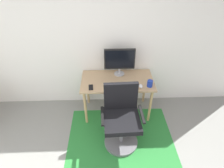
% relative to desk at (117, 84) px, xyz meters
% --- Properties ---
extents(wall_back, '(6.00, 0.10, 2.60)m').
position_rel_desk_xyz_m(wall_back, '(-0.48, 0.40, 0.66)').
color(wall_back, white).
rests_on(wall_back, ground).
extents(area_rug, '(1.68, 1.31, 0.01)m').
position_rel_desk_xyz_m(area_rug, '(0.03, -0.63, -0.63)').
color(area_rug, '#287932').
rests_on(area_rug, ground).
extents(desk, '(1.21, 0.65, 0.72)m').
position_rel_desk_xyz_m(desk, '(0.00, 0.00, 0.00)').
color(desk, tan).
rests_on(desk, ground).
extents(monitor, '(0.52, 0.18, 0.48)m').
position_rel_desk_xyz_m(monitor, '(0.04, 0.18, 0.36)').
color(monitor, '#B2B2B7').
rests_on(monitor, desk).
extents(keyboard, '(0.43, 0.13, 0.02)m').
position_rel_desk_xyz_m(keyboard, '(0.08, -0.20, 0.09)').
color(keyboard, white).
rests_on(keyboard, desk).
extents(computer_mouse, '(0.06, 0.10, 0.03)m').
position_rel_desk_xyz_m(computer_mouse, '(0.36, -0.21, 0.10)').
color(computer_mouse, white).
rests_on(computer_mouse, desk).
extents(coffee_cup, '(0.09, 0.09, 0.11)m').
position_rel_desk_xyz_m(coffee_cup, '(0.51, -0.20, 0.14)').
color(coffee_cup, '#1A35A4').
rests_on(coffee_cup, desk).
extents(cell_phone, '(0.08, 0.14, 0.01)m').
position_rel_desk_xyz_m(cell_phone, '(-0.44, -0.20, 0.09)').
color(cell_phone, black).
rests_on(cell_phone, desk).
extents(office_chair, '(0.61, 0.53, 1.01)m').
position_rel_desk_xyz_m(office_chair, '(0.02, -0.67, -0.19)').
color(office_chair, slate).
rests_on(office_chair, ground).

